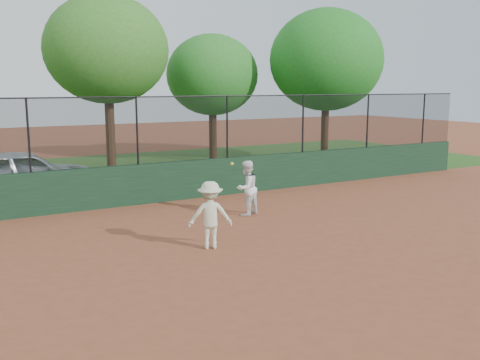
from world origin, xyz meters
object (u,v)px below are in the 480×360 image
player_second (247,188)px  tree_3 (212,75)px  tree_2 (107,50)px  tree_4 (327,60)px  parked_car (22,173)px  player_main (210,215)px

player_second → tree_3: bearing=-132.2°
player_second → tree_2: (-1.22, 8.54, 4.11)m
player_second → tree_4: (8.55, 7.34, 3.90)m
parked_car → player_second: parked_car is taller
player_main → tree_4: bearing=41.6°
parked_car → player_second: 7.43m
player_main → tree_3: (6.20, 12.06, 3.23)m
player_second → player_main: size_ratio=0.78×
parked_car → tree_4: tree_4 is taller
player_main → tree_2: (1.01, 10.78, 4.12)m
player_second → tree_2: 9.56m
player_second → tree_3: size_ratio=0.26×
tree_2 → tree_4: (9.77, -1.20, -0.22)m
parked_car → tree_2: (3.76, 3.04, 4.09)m
tree_3 → tree_2: bearing=-166.2°
tree_3 → player_second: bearing=-112.0°
player_second → player_main: 3.16m
parked_car → player_main: bearing=-168.2°
tree_3 → tree_4: size_ratio=0.84×
player_second → player_main: (-2.23, -2.24, -0.01)m
tree_3 → parked_car: bearing=-154.3°
parked_car → tree_3: bearing=-72.0°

